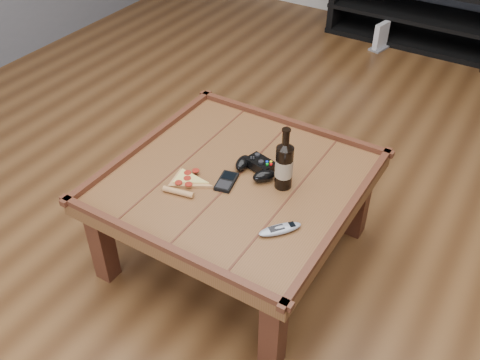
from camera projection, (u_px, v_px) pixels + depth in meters
The scene contains 10 objects.
ground at pixel (237, 252), 2.53m from camera, with size 6.00×6.00×0.00m, color #4A2C15.
baseboard at pixel (425, 25), 4.48m from camera, with size 5.00×0.02×0.10m, color silver.
coffee_table at pixel (236, 188), 2.28m from camera, with size 1.03×1.03×0.48m.
media_console at pixel (421, 12), 4.20m from camera, with size 1.40×0.45×0.50m.
beer_bottle at pixel (284, 164), 2.13m from camera, with size 0.07×0.07×0.28m.
game_controller at pixel (256, 167), 2.26m from camera, with size 0.21×0.16×0.06m.
pizza_slice at pixel (186, 182), 2.21m from camera, with size 0.19×0.26×0.02m.
smartphone at pixel (226, 181), 2.21m from camera, with size 0.09×0.14×0.02m.
remote_control at pixel (280, 229), 1.99m from camera, with size 0.15×0.17×0.02m.
game_console at pixel (381, 37), 4.18m from camera, with size 0.13×0.19×0.21m.
Camera 1 is at (0.93, -1.49, 1.85)m, focal length 40.00 mm.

